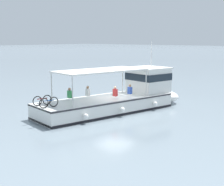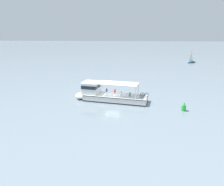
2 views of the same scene
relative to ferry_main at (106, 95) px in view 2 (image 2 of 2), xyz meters
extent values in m
plane|color=gray|center=(-0.10, 1.02, -1.02)|extent=(400.00, 400.00, 0.00)
cube|color=white|center=(0.32, 1.58, -0.47)|extent=(5.23, 11.22, 1.10)
ellipsoid|color=white|center=(-0.89, -4.50, -0.47)|extent=(3.31, 2.73, 1.01)
cube|color=black|center=(0.32, 1.58, -0.92)|extent=(5.27, 11.22, 0.16)
cube|color=#2D2D33|center=(0.32, 1.58, 0.00)|extent=(5.29, 11.23, 0.10)
cube|color=white|center=(-0.54, -2.73, 1.03)|extent=(3.17, 3.08, 1.90)
cube|color=#19232D|center=(-0.54, -2.73, 1.37)|extent=(3.24, 3.13, 0.56)
cube|color=white|center=(-0.54, -2.73, 2.04)|extent=(3.36, 3.27, 0.12)
cube|color=white|center=(0.40, 2.03, 2.13)|extent=(4.19, 7.14, 0.10)
cylinder|color=silver|center=(1.11, -1.43, 1.08)|extent=(0.08, 0.08, 2.00)
cylinder|color=silver|center=(-1.56, -0.90, 1.08)|extent=(0.08, 0.08, 2.00)
cylinder|color=silver|center=(2.37, 4.95, 1.08)|extent=(0.08, 0.08, 2.00)
cylinder|color=silver|center=(-0.30, 5.48, 1.08)|extent=(0.08, 0.08, 2.00)
cylinder|color=silver|center=(-0.59, -3.03, 3.20)|extent=(0.06, 0.06, 2.20)
sphere|color=white|center=(-2.09, -1.41, -0.52)|extent=(0.36, 0.36, 0.36)
sphere|color=white|center=(-1.45, 1.83, -0.52)|extent=(0.36, 0.36, 0.36)
sphere|color=white|center=(-0.85, 4.87, -0.52)|extent=(0.36, 0.36, 0.36)
torus|color=black|center=(1.64, 5.96, 0.41)|extent=(0.19, 0.66, 0.66)
torus|color=black|center=(1.78, 6.65, 0.41)|extent=(0.19, 0.66, 0.66)
cylinder|color=maroon|center=(1.71, 6.30, 0.53)|extent=(0.19, 0.70, 0.06)
torus|color=black|center=(0.76, 6.14, 0.41)|extent=(0.19, 0.66, 0.66)
torus|color=black|center=(0.89, 6.82, 0.41)|extent=(0.19, 0.66, 0.66)
cylinder|color=#1E478C|center=(0.82, 6.48, 0.53)|extent=(0.19, 0.70, 0.06)
cube|color=#338C4C|center=(1.51, 4.06, 0.54)|extent=(0.36, 0.28, 0.52)
sphere|color=#9E7051|center=(1.51, 4.06, 0.91)|extent=(0.20, 0.20, 0.20)
cube|color=white|center=(1.13, 2.63, 0.54)|extent=(0.36, 0.28, 0.52)
sphere|color=#9E7051|center=(1.13, 2.63, 0.91)|extent=(0.20, 0.20, 0.20)
cube|color=red|center=(-0.47, 1.45, 0.54)|extent=(0.36, 0.28, 0.52)
sphere|color=beige|center=(-0.47, 1.45, 0.91)|extent=(0.20, 0.20, 0.20)
cube|color=#2D4CA5|center=(-0.71, -0.01, 0.54)|extent=(0.36, 0.28, 0.52)
sphere|color=#9E7051|center=(-0.71, -0.01, 0.91)|extent=(0.20, 0.20, 0.20)
ellipsoid|color=teal|center=(-46.66, 27.33, -0.72)|extent=(4.22, 4.53, 0.60)
cylinder|color=silver|center=(-46.86, 27.55, 1.98)|extent=(0.08, 0.08, 4.80)
pyramid|color=white|center=(-46.27, 26.93, 1.67)|extent=(1.17, 1.32, 4.08)
cylinder|color=green|center=(4.17, 12.18, -0.57)|extent=(0.70, 0.70, 0.90)
cone|color=green|center=(4.17, 12.18, 0.13)|extent=(0.42, 0.42, 0.50)
camera|label=1|loc=(-15.36, 19.58, 4.46)|focal=52.84mm
camera|label=2|loc=(35.56, 3.55, 10.84)|focal=34.59mm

